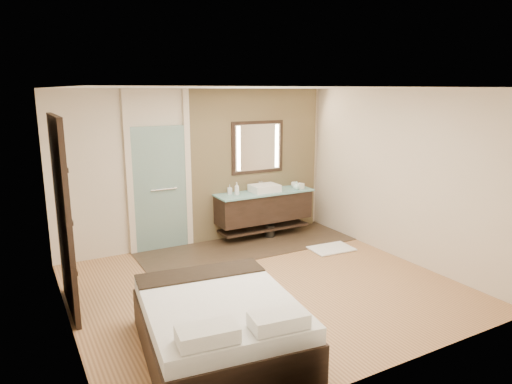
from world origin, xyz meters
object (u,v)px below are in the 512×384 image
bed (219,324)px  mirror_unit (258,147)px  waste_bin (270,231)px  vanity (264,207)px

bed → mirror_unit: bearing=62.4°
bed → waste_bin: bed is taller
vanity → bed: bearing=-126.8°
mirror_unit → bed: 4.25m
vanity → waste_bin: (0.08, -0.07, -0.46)m
bed → waste_bin: size_ratio=8.84×
waste_bin → bed: bearing=-128.4°
mirror_unit → waste_bin: 1.57m
mirror_unit → waste_bin: mirror_unit is taller
mirror_unit → waste_bin: bearing=-74.9°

